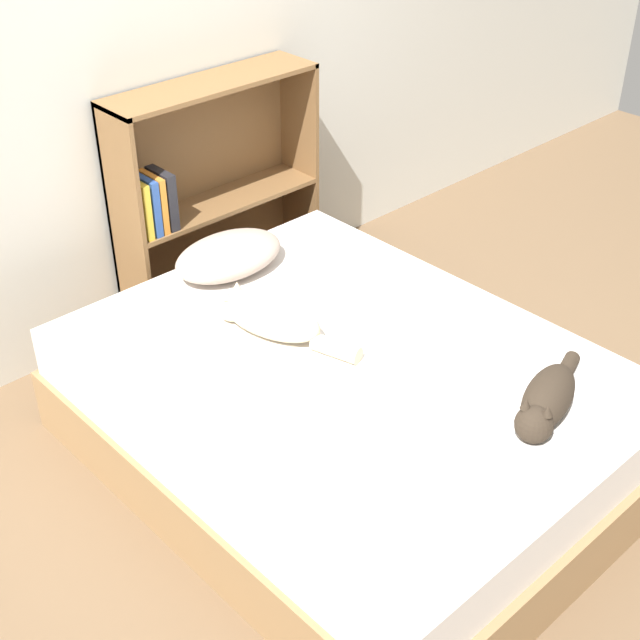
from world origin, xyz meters
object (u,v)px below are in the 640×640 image
at_px(cat_dark, 546,401).
at_px(bookshelf, 207,198).
at_px(bed, 347,412).
at_px(cat_light, 269,317).
at_px(pillow, 229,255).

xyz_separation_m(cat_dark, bookshelf, (0.05, 1.83, 0.04)).
height_order(bed, cat_light, cat_light).
relative_size(pillow, bookshelf, 0.44).
bearing_deg(bed, cat_dark, -69.08).
height_order(bed, cat_dark, cat_dark).
bearing_deg(pillow, cat_light, -110.97).
bearing_deg(cat_dark, bed, -87.20).
bearing_deg(bed, cat_light, 105.45).
bearing_deg(bookshelf, cat_light, -113.68).
height_order(cat_light, cat_dark, cat_light).
relative_size(bed, bookshelf, 1.77).
bearing_deg(pillow, bookshelf, 63.54).
bearing_deg(cat_dark, pillow, -101.71).
height_order(bed, pillow, pillow).
bearing_deg(cat_light, bookshelf, -39.58).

